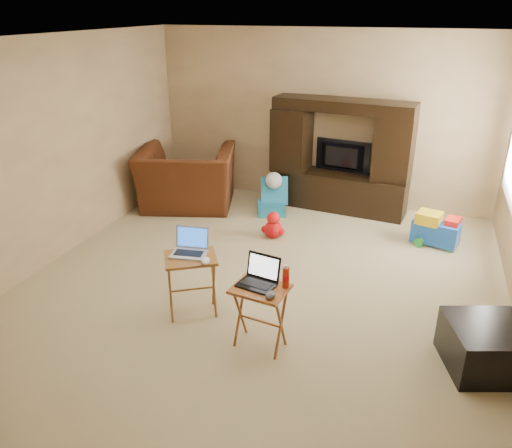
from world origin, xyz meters
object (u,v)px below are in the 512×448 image
at_px(tray_table_right, 260,317).
at_px(tray_table_left, 192,286).
at_px(recliner, 187,178).
at_px(ottoman, 486,347).
at_px(television, 341,157).
at_px(water_bottle, 286,278).
at_px(child_rocker, 271,196).
at_px(mouse_left, 206,261).
at_px(laptop_left, 188,243).
at_px(laptop_right, 256,273).
at_px(mouse_right, 271,295).
at_px(push_toy, 436,228).
at_px(entertainment_center, 340,156).
at_px(plush_toy, 273,225).

bearing_deg(tray_table_right, tray_table_left, 169.10).
distance_m(recliner, ottoman, 4.66).
bearing_deg(television, water_bottle, 101.41).
distance_m(recliner, child_rocker, 1.28).
bearing_deg(tray_table_right, mouse_left, 169.55).
bearing_deg(laptop_left, laptop_right, -28.38).
relative_size(laptop_left, water_bottle, 1.78).
height_order(television, mouse_left, television).
relative_size(laptop_right, mouse_right, 2.58).
relative_size(push_toy, tray_table_left, 0.91).
bearing_deg(water_bottle, mouse_right, -108.97).
xyz_separation_m(recliner, laptop_left, (1.29, -2.52, 0.30)).
distance_m(ottoman, tray_table_right, 1.88).
bearing_deg(tray_table_right, entertainment_center, 97.47).
relative_size(ottoman, water_bottle, 3.38).
distance_m(plush_toy, ottoman, 3.03).
xyz_separation_m(push_toy, ottoman, (0.43, -2.32, -0.01)).
bearing_deg(laptop_left, water_bottle, -20.74).
height_order(tray_table_right, water_bottle, water_bottle).
bearing_deg(tray_table_right, recliner, 134.65).
xyz_separation_m(television, tray_table_left, (-0.81, -3.27, -0.45)).
bearing_deg(television, mouse_right, 100.19).
bearing_deg(laptop_left, tray_table_right, -28.74).
distance_m(mouse_left, mouse_right, 0.79).
distance_m(television, child_rocker, 1.16).
height_order(entertainment_center, push_toy, entertainment_center).
bearing_deg(mouse_left, recliner, 119.95).
bearing_deg(push_toy, tray_table_right, -103.81).
distance_m(entertainment_center, mouse_right, 3.60).
height_order(ottoman, laptop_right, laptop_right).
height_order(laptop_left, mouse_right, laptop_left).
bearing_deg(recliner, water_bottle, 113.72).
height_order(entertainment_center, television, entertainment_center).
relative_size(tray_table_right, water_bottle, 3.25).
xyz_separation_m(tray_table_left, laptop_left, (-0.03, 0.03, 0.43)).
relative_size(recliner, tray_table_left, 2.17).
xyz_separation_m(television, water_bottle, (0.17, -3.46, -0.08)).
distance_m(plush_toy, water_bottle, 2.29).
relative_size(child_rocker, ottoman, 0.84).
relative_size(plush_toy, ottoman, 0.58).
distance_m(entertainment_center, laptop_left, 3.29).
height_order(entertainment_center, child_rocker, entertainment_center).
bearing_deg(push_toy, child_rocker, -173.09).
xyz_separation_m(child_rocker, tray_table_right, (0.84, -2.96, 0.04)).
relative_size(entertainment_center, tray_table_left, 3.14).
distance_m(plush_toy, mouse_left, 2.04).
relative_size(television, plush_toy, 2.27).
distance_m(entertainment_center, ottoman, 3.67).
xyz_separation_m(laptop_left, water_bottle, (1.01, -0.22, -0.06)).
distance_m(child_rocker, tray_table_right, 3.07).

